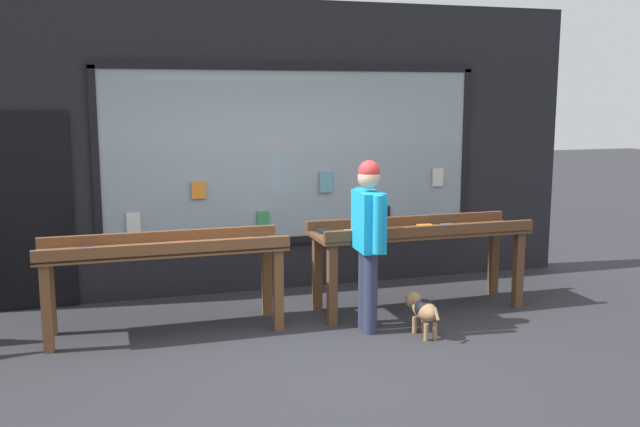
{
  "coord_description": "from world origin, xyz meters",
  "views": [
    {
      "loc": [
        -1.81,
        -5.66,
        2.26
      ],
      "look_at": [
        0.16,
        0.89,
        1.12
      ],
      "focal_mm": 40.0,
      "sensor_mm": 36.0,
      "label": 1
    }
  ],
  "objects": [
    {
      "name": "ground_plane",
      "position": [
        0.0,
        0.0,
        0.0
      ],
      "size": [
        40.0,
        40.0,
        0.0
      ],
      "primitive_type": "plane",
      "color": "#2D2D33"
    },
    {
      "name": "shopfront_facade",
      "position": [
        -0.02,
        2.39,
        1.65
      ],
      "size": [
        7.52,
        0.29,
        3.32
      ],
      "color": "black",
      "rests_on": "ground_plane"
    },
    {
      "name": "display_table_left",
      "position": [
        -1.31,
        1.09,
        0.75
      ],
      "size": [
        2.31,
        0.66,
        0.94
      ],
      "color": "brown",
      "rests_on": "ground_plane"
    },
    {
      "name": "display_table_right",
      "position": [
        1.32,
        1.09,
        0.76
      ],
      "size": [
        2.31,
        0.68,
        0.96
      ],
      "color": "brown",
      "rests_on": "ground_plane"
    },
    {
      "name": "person_browsing",
      "position": [
        0.55,
        0.57,
        0.97
      ],
      "size": [
        0.25,
        0.66,
        1.66
      ],
      "rotation": [
        0.0,
        0.0,
        1.51
      ],
      "color": "#2D334C",
      "rests_on": "ground_plane"
    },
    {
      "name": "small_dog",
      "position": [
        1.01,
        0.29,
        0.26
      ],
      "size": [
        0.21,
        0.58,
        0.37
      ],
      "rotation": [
        0.0,
        0.0,
        1.63
      ],
      "color": "#99724C",
      "rests_on": "ground_plane"
    }
  ]
}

